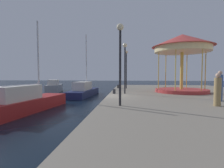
{
  "coord_description": "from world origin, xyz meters",
  "views": [
    {
      "loc": [
        1.56,
        -13.34,
        2.41
      ],
      "look_at": [
        0.06,
        3.4,
        1.52
      ],
      "focal_mm": 27.57,
      "sensor_mm": 36.0,
      "label": 1
    }
  ],
  "objects_px": {
    "person_mid_promenade": "(218,91)",
    "person_far_corner": "(220,87)",
    "lamp_post_far_end": "(126,63)",
    "bollard_center": "(118,86)",
    "lamp_post_mid_promenade": "(125,59)",
    "bollard_south": "(120,87)",
    "sailboat_navy": "(83,91)",
    "lamp_post_near_edge": "(120,50)",
    "motorboat_grey": "(54,87)",
    "bollard_north": "(114,91)",
    "sailboat_red": "(25,102)",
    "carousel": "(182,49)"
  },
  "relations": [
    {
      "from": "bollard_south",
      "to": "carousel",
      "type": "bearing_deg",
      "value": -32.13
    },
    {
      "from": "lamp_post_far_end",
      "to": "bollard_center",
      "type": "height_order",
      "value": "lamp_post_far_end"
    },
    {
      "from": "bollard_south",
      "to": "lamp_post_near_edge",
      "type": "bearing_deg",
      "value": -87.36
    },
    {
      "from": "motorboat_grey",
      "to": "person_mid_promenade",
      "type": "distance_m",
      "value": 20.83
    },
    {
      "from": "carousel",
      "to": "person_mid_promenade",
      "type": "relative_size",
      "value": 3.23
    },
    {
      "from": "motorboat_grey",
      "to": "bollard_north",
      "type": "distance_m",
      "value": 12.9
    },
    {
      "from": "sailboat_navy",
      "to": "lamp_post_near_edge",
      "type": "distance_m",
      "value": 11.8
    },
    {
      "from": "bollard_south",
      "to": "bollard_center",
      "type": "relative_size",
      "value": 1.0
    },
    {
      "from": "bollard_south",
      "to": "person_mid_promenade",
      "type": "distance_m",
      "value": 12.26
    },
    {
      "from": "lamp_post_near_edge",
      "to": "person_far_corner",
      "type": "distance_m",
      "value": 6.68
    },
    {
      "from": "lamp_post_mid_promenade",
      "to": "lamp_post_far_end",
      "type": "relative_size",
      "value": 0.95
    },
    {
      "from": "lamp_post_near_edge",
      "to": "lamp_post_far_end",
      "type": "xyz_separation_m",
      "value": [
        0.25,
        11.75,
        0.17
      ]
    },
    {
      "from": "sailboat_red",
      "to": "motorboat_grey",
      "type": "xyz_separation_m",
      "value": [
        -3.82,
        13.16,
        0.01
      ]
    },
    {
      "from": "sailboat_red",
      "to": "bollard_north",
      "type": "xyz_separation_m",
      "value": [
        5.46,
        4.19,
        0.34
      ]
    },
    {
      "from": "motorboat_grey",
      "to": "person_far_corner",
      "type": "distance_m",
      "value": 20.43
    },
    {
      "from": "sailboat_navy",
      "to": "person_mid_promenade",
      "type": "height_order",
      "value": "sailboat_navy"
    },
    {
      "from": "lamp_post_mid_promenade",
      "to": "bollard_center",
      "type": "bearing_deg",
      "value": 98.48
    },
    {
      "from": "lamp_post_far_end",
      "to": "person_far_corner",
      "type": "distance_m",
      "value": 11.45
    },
    {
      "from": "bollard_north",
      "to": "sailboat_navy",
      "type": "bearing_deg",
      "value": 130.12
    },
    {
      "from": "sailboat_red",
      "to": "bollard_center",
      "type": "xyz_separation_m",
      "value": [
        5.46,
        10.45,
        0.34
      ]
    },
    {
      "from": "sailboat_red",
      "to": "person_mid_promenade",
      "type": "height_order",
      "value": "sailboat_red"
    },
    {
      "from": "lamp_post_near_edge",
      "to": "carousel",
      "type": "bearing_deg",
      "value": 54.41
    },
    {
      "from": "lamp_post_far_end",
      "to": "sailboat_navy",
      "type": "bearing_deg",
      "value": -164.5
    },
    {
      "from": "motorboat_grey",
      "to": "lamp_post_mid_promenade",
      "type": "height_order",
      "value": "lamp_post_mid_promenade"
    },
    {
      "from": "carousel",
      "to": "bollard_south",
      "type": "distance_m",
      "value": 7.95
    },
    {
      "from": "sailboat_red",
      "to": "carousel",
      "type": "height_order",
      "value": "sailboat_red"
    },
    {
      "from": "person_mid_promenade",
      "to": "person_far_corner",
      "type": "bearing_deg",
      "value": 60.55
    },
    {
      "from": "lamp_post_near_edge",
      "to": "bollard_south",
      "type": "height_order",
      "value": "lamp_post_near_edge"
    },
    {
      "from": "lamp_post_near_edge",
      "to": "lamp_post_far_end",
      "type": "bearing_deg",
      "value": 88.8
    },
    {
      "from": "sailboat_navy",
      "to": "bollard_south",
      "type": "relative_size",
      "value": 18.17
    },
    {
      "from": "lamp_post_near_edge",
      "to": "lamp_post_mid_promenade",
      "type": "bearing_deg",
      "value": 88.41
    },
    {
      "from": "carousel",
      "to": "sailboat_red",
      "type": "bearing_deg",
      "value": -152.7
    },
    {
      "from": "sailboat_navy",
      "to": "bollard_north",
      "type": "xyz_separation_m",
      "value": [
        3.91,
        -4.64,
        0.39
      ]
    },
    {
      "from": "bollard_north",
      "to": "person_far_corner",
      "type": "xyz_separation_m",
      "value": [
        6.76,
        -3.64,
        0.67
      ]
    },
    {
      "from": "bollard_north",
      "to": "bollard_center",
      "type": "bearing_deg",
      "value": 89.99
    },
    {
      "from": "carousel",
      "to": "sailboat_navy",
      "type": "bearing_deg",
      "value": 164.23
    },
    {
      "from": "lamp_post_mid_promenade",
      "to": "motorboat_grey",
      "type": "bearing_deg",
      "value": 139.06
    },
    {
      "from": "sailboat_navy",
      "to": "bollard_center",
      "type": "relative_size",
      "value": 18.17
    },
    {
      "from": "bollard_north",
      "to": "person_far_corner",
      "type": "relative_size",
      "value": 0.22
    },
    {
      "from": "lamp_post_far_end",
      "to": "bollard_south",
      "type": "height_order",
      "value": "lamp_post_far_end"
    },
    {
      "from": "sailboat_red",
      "to": "lamp_post_near_edge",
      "type": "height_order",
      "value": "sailboat_red"
    },
    {
      "from": "motorboat_grey",
      "to": "bollard_center",
      "type": "distance_m",
      "value": 9.67
    },
    {
      "from": "bollard_south",
      "to": "lamp_post_far_end",
      "type": "bearing_deg",
      "value": 32.55
    },
    {
      "from": "carousel",
      "to": "bollard_center",
      "type": "bearing_deg",
      "value": 144.07
    },
    {
      "from": "motorboat_grey",
      "to": "lamp_post_near_edge",
      "type": "distance_m",
      "value": 18.06
    },
    {
      "from": "bollard_south",
      "to": "person_mid_promenade",
      "type": "height_order",
      "value": "person_mid_promenade"
    },
    {
      "from": "motorboat_grey",
      "to": "lamp_post_mid_promenade",
      "type": "xyz_separation_m",
      "value": [
        10.19,
        -8.84,
        3.08
      ]
    },
    {
      "from": "motorboat_grey",
      "to": "lamp_post_mid_promenade",
      "type": "distance_m",
      "value": 13.83
    },
    {
      "from": "lamp_post_mid_promenade",
      "to": "person_far_corner",
      "type": "distance_m",
      "value": 7.26
    },
    {
      "from": "lamp_post_far_end",
      "to": "bollard_south",
      "type": "distance_m",
      "value": 3.02
    }
  ]
}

